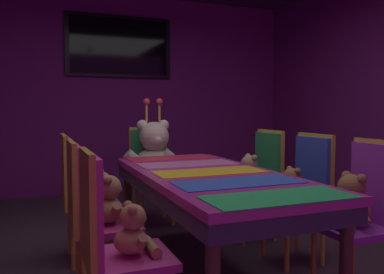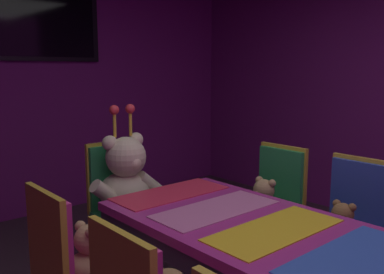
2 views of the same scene
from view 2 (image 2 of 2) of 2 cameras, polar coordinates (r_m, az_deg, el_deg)
wall_back at (r=4.75m, az=-20.88°, el=6.82°), size 5.20×0.12×2.80m
banquet_table at (r=2.26m, az=11.07°, el=-14.29°), size 0.90×2.02×0.75m
chair_left_2 at (r=2.26m, az=-16.86°, el=-16.05°), size 0.42×0.41×0.98m
teddy_left_2 at (r=2.32m, az=-13.46°, el=-15.35°), size 0.26×0.33×0.31m
chair_right_1 at (r=2.95m, az=20.88°, el=-10.20°), size 0.42×0.41×0.98m
teddy_right_1 at (r=2.84m, az=19.46°, el=-11.32°), size 0.23×0.29×0.28m
chair_right_2 at (r=3.24m, az=11.19°, el=-8.04°), size 0.42×0.41×0.98m
teddy_right_2 at (r=3.13m, az=9.53°, el=-8.69°), size 0.26×0.33×0.31m
throne_chair at (r=3.39m, az=-10.19°, el=-7.26°), size 0.41×0.42×0.98m
king_teddy_bear at (r=3.22m, az=-8.72°, el=-5.76°), size 0.64×0.50×0.83m
wall_tv at (r=4.69m, az=-20.93°, el=14.75°), size 1.47×0.06×0.85m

